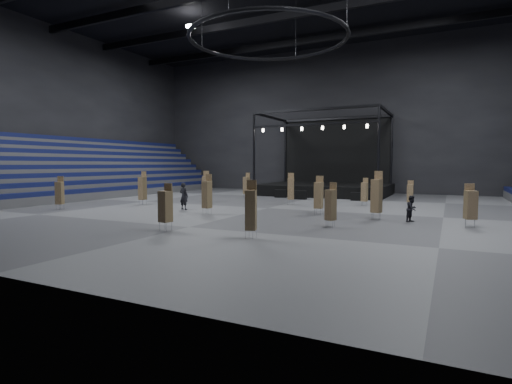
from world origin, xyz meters
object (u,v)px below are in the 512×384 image
at_px(chair_stack_1, 206,186).
at_px(chair_stack_2, 365,191).
at_px(chair_stack_9, 143,188).
at_px(chair_stack_13, 377,195).
at_px(stage, 326,182).
at_px(chair_stack_11, 60,192).
at_px(flight_case_mid, 300,195).
at_px(chair_stack_8, 291,188).
at_px(flight_case_left, 281,194).
at_px(chair_stack_10, 331,204).
at_px(chair_stack_5, 319,195).
at_px(man_center, 184,196).
at_px(crew_member, 412,209).
at_px(chair_stack_12, 410,193).
at_px(chair_stack_3, 251,209).
at_px(flight_case_right, 357,197).
at_px(chair_stack_0, 471,204).
at_px(chair_stack_7, 166,206).
at_px(chair_stack_6, 247,185).
at_px(chair_stack_4, 207,194).

height_order(chair_stack_1, chair_stack_2, chair_stack_1).
height_order(chair_stack_9, chair_stack_13, chair_stack_13).
xyz_separation_m(stage, chair_stack_11, (-13.88, -24.01, -0.15)).
distance_m(flight_case_mid, chair_stack_8, 5.45).
bearing_deg(flight_case_left, chair_stack_11, -121.96).
bearing_deg(flight_case_left, chair_stack_10, -59.52).
bearing_deg(chair_stack_8, chair_stack_2, -2.29).
bearing_deg(chair_stack_9, flight_case_mid, 46.12).
xyz_separation_m(flight_case_mid, chair_stack_13, (9.18, -11.65, 1.12)).
height_order(chair_stack_8, chair_stack_10, chair_stack_8).
xyz_separation_m(chair_stack_5, man_center, (-10.16, -1.45, -0.35)).
bearing_deg(chair_stack_10, crew_member, 71.18).
bearing_deg(chair_stack_9, chair_stack_12, 20.79).
relative_size(chair_stack_3, chair_stack_12, 1.27).
xyz_separation_m(flight_case_right, chair_stack_11, (-18.83, -17.41, 0.91)).
bearing_deg(chair_stack_10, chair_stack_11, -154.37).
bearing_deg(flight_case_mid, stage, 86.87).
xyz_separation_m(flight_case_mid, chair_stack_1, (-6.43, -6.98, 1.03)).
distance_m(chair_stack_0, chair_stack_9, 24.54).
relative_size(chair_stack_0, chair_stack_7, 0.97).
xyz_separation_m(flight_case_left, chair_stack_6, (-2.79, -2.33, 0.94)).
xyz_separation_m(chair_stack_4, man_center, (-3.20, 1.69, -0.39)).
height_order(stage, crew_member, stage).
xyz_separation_m(chair_stack_4, chair_stack_9, (-8.46, 3.03, 0.04)).
height_order(chair_stack_4, chair_stack_13, chair_stack_13).
bearing_deg(chair_stack_3, chair_stack_12, 57.09).
xyz_separation_m(flight_case_left, chair_stack_7, (2.55, -21.75, 0.90)).
height_order(chair_stack_6, chair_stack_7, chair_stack_6).
relative_size(chair_stack_1, crew_member, 1.80).
bearing_deg(chair_stack_8, flight_case_left, 100.03).
bearing_deg(chair_stack_13, chair_stack_8, 157.94).
bearing_deg(flight_case_left, flight_case_mid, -24.30).
xyz_separation_m(flight_case_left, chair_stack_12, (12.89, -3.91, 0.72)).
height_order(chair_stack_7, chair_stack_10, chair_stack_10).
height_order(chair_stack_11, chair_stack_12, chair_stack_11).
height_order(flight_case_mid, chair_stack_1, chair_stack_1).
bearing_deg(chair_stack_11, chair_stack_8, 14.39).
bearing_deg(chair_stack_7, chair_stack_1, 122.28).
relative_size(chair_stack_7, man_center, 1.20).
bearing_deg(chair_stack_3, chair_stack_10, 47.26).
relative_size(stage, flight_case_left, 11.36).
distance_m(chair_stack_1, chair_stack_5, 12.27).
relative_size(chair_stack_2, chair_stack_12, 1.08).
height_order(chair_stack_13, man_center, chair_stack_13).
xyz_separation_m(chair_stack_6, chair_stack_7, (5.34, -19.42, -0.04)).
xyz_separation_m(chair_stack_3, chair_stack_13, (4.20, 8.96, 0.16)).
xyz_separation_m(chair_stack_0, chair_stack_5, (-9.07, 1.63, 0.10)).
relative_size(flight_case_left, chair_stack_8, 0.46).
bearing_deg(chair_stack_5, flight_case_left, 122.51).
bearing_deg(crew_member, stage, 53.77).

